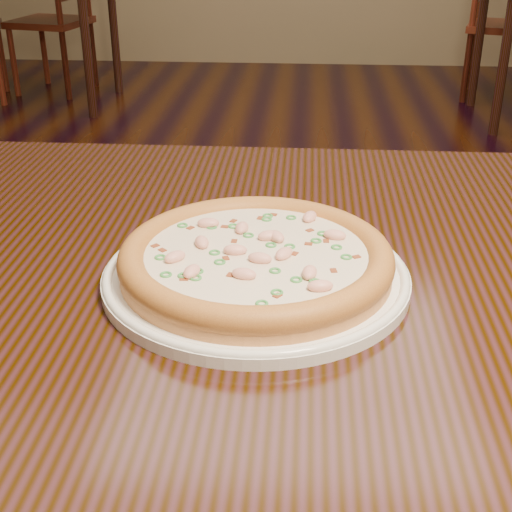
# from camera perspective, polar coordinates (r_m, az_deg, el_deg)

# --- Properties ---
(hero_table) EXTENTS (1.20, 0.80, 0.75)m
(hero_table) POSITION_cam_1_polar(r_m,az_deg,el_deg) (0.83, 8.60, -6.71)
(hero_table) COLOR black
(hero_table) RESTS_ON ground
(plate) EXTENTS (0.31, 0.31, 0.02)m
(plate) POSITION_cam_1_polar(r_m,az_deg,el_deg) (0.73, -0.00, -1.49)
(plate) COLOR white
(plate) RESTS_ON hero_table
(pizza) EXTENTS (0.28, 0.28, 0.03)m
(pizza) POSITION_cam_1_polar(r_m,az_deg,el_deg) (0.72, 0.00, -0.20)
(pizza) COLOR #CC844D
(pizza) RESTS_ON plate
(chair_b) EXTENTS (0.50, 0.50, 0.95)m
(chair_b) POSITION_cam_1_polar(r_m,az_deg,el_deg) (4.81, -15.58, 17.66)
(chair_b) COLOR #502411
(chair_b) RESTS_ON ground
(chair_c) EXTENTS (0.53, 0.53, 0.95)m
(chair_c) POSITION_cam_1_polar(r_m,az_deg,el_deg) (4.73, 18.67, 17.13)
(chair_c) COLOR #502411
(chair_c) RESTS_ON ground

